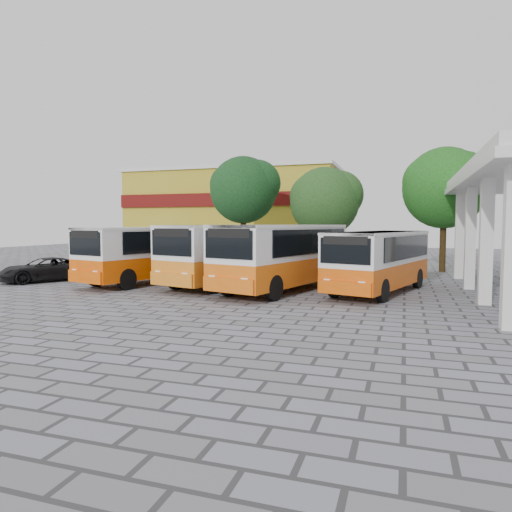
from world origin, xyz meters
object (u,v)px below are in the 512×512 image
(parked_car, at_px, (44,270))
(bus_far_right, at_px, (379,257))
(bus_far_left, at_px, (151,251))
(bus_centre_right, at_px, (284,253))
(bus_centre_left, at_px, (230,250))

(parked_car, bearing_deg, bus_far_right, 35.99)
(bus_far_left, bearing_deg, bus_centre_right, 10.10)
(bus_far_right, height_order, parked_car, bus_far_right)
(bus_far_left, relative_size, bus_centre_right, 0.96)
(bus_centre_right, distance_m, bus_far_right, 4.22)
(bus_far_left, bearing_deg, parked_car, -151.69)
(bus_far_left, bearing_deg, bus_far_right, 15.44)
(bus_centre_left, bearing_deg, bus_centre_right, -2.89)
(parked_car, bearing_deg, bus_centre_right, 34.40)
(parked_car, bearing_deg, bus_centre_left, 40.89)
(bus_far_right, distance_m, parked_car, 17.11)
(bus_centre_left, relative_size, bus_far_right, 1.10)
(bus_centre_right, height_order, bus_far_right, bus_centre_right)
(bus_far_right, relative_size, parked_car, 1.77)
(bus_centre_right, distance_m, parked_car, 12.94)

